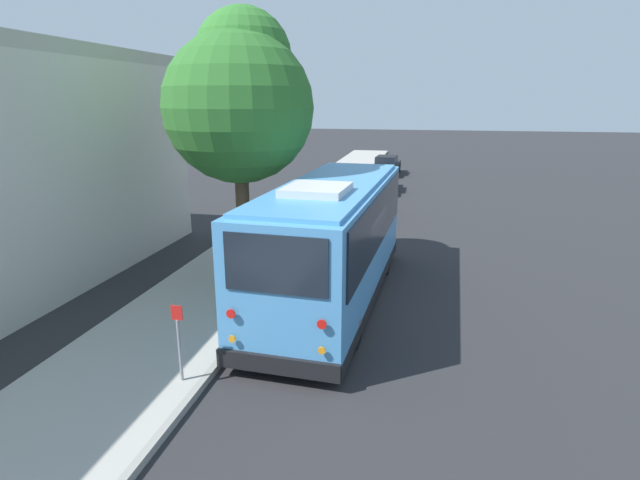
# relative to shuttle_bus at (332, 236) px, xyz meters

# --- Properties ---
(ground_plane) EXTENTS (160.00, 160.00, 0.00)m
(ground_plane) POSITION_rel_shuttle_bus_xyz_m (-0.18, -0.31, -1.81)
(ground_plane) COLOR #28282B
(sidewalk_slab) EXTENTS (80.00, 3.38, 0.15)m
(sidewalk_slab) POSITION_rel_shuttle_bus_xyz_m (-0.18, 3.37, -1.73)
(sidewalk_slab) COLOR #A3A099
(sidewalk_slab) RESTS_ON ground
(curb_strip) EXTENTS (80.00, 0.14, 0.15)m
(curb_strip) POSITION_rel_shuttle_bus_xyz_m (-0.18, 1.61, -1.73)
(curb_strip) COLOR gray
(curb_strip) RESTS_ON ground
(shuttle_bus) EXTENTS (8.93, 2.95, 3.39)m
(shuttle_bus) POSITION_rel_shuttle_bus_xyz_m (0.00, 0.00, 0.00)
(shuttle_bus) COLOR #4C93D1
(shuttle_bus) RESTS_ON ground
(parked_sedan_tan) EXTENTS (4.65, 2.04, 1.26)m
(parked_sedan_tan) POSITION_rel_shuttle_bus_xyz_m (10.59, 0.59, -1.22)
(parked_sedan_tan) COLOR tan
(parked_sedan_tan) RESTS_ON ground
(parked_sedan_gray) EXTENTS (4.45, 1.75, 1.27)m
(parked_sedan_gray) POSITION_rel_shuttle_bus_xyz_m (17.06, 0.34, -1.22)
(parked_sedan_gray) COLOR slate
(parked_sedan_gray) RESTS_ON ground
(parked_sedan_black) EXTENTS (4.38, 1.86, 1.33)m
(parked_sedan_black) POSITION_rel_shuttle_bus_xyz_m (23.98, 0.45, -1.19)
(parked_sedan_black) COLOR black
(parked_sedan_black) RESTS_ON ground
(street_tree) EXTENTS (4.29, 4.29, 7.68)m
(street_tree) POSITION_rel_shuttle_bus_xyz_m (1.60, 3.00, 3.51)
(street_tree) COLOR brown
(street_tree) RESTS_ON sidewalk_slab
(sign_post_near) EXTENTS (0.06, 0.22, 1.52)m
(sign_post_near) POSITION_rel_shuttle_bus_xyz_m (-4.76, 1.99, -0.87)
(sign_post_near) COLOR gray
(sign_post_near) RESTS_ON sidewalk_slab
(sign_post_far) EXTENTS (0.06, 0.22, 1.58)m
(sign_post_far) POSITION_rel_shuttle_bus_xyz_m (-2.64, 1.99, -0.84)
(sign_post_far) COLOR gray
(sign_post_far) RESTS_ON sidewalk_slab
(fire_hydrant) EXTENTS (0.22, 0.22, 0.81)m
(fire_hydrant) POSITION_rel_shuttle_bus_xyz_m (6.42, 1.99, -1.25)
(fire_hydrant) COLOR red
(fire_hydrant) RESTS_ON sidewalk_slab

